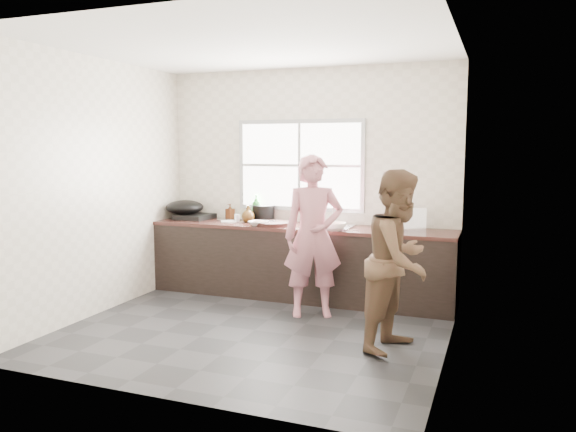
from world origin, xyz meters
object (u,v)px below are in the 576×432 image
at_px(bowl_mince, 258,223).
at_px(pot_lid_left, 227,219).
at_px(cutting_board, 273,224).
at_px(wok, 185,207).
at_px(dish_rack, 408,219).
at_px(bottle_green, 256,207).
at_px(bottle_brown_short, 248,214).
at_px(woman, 313,241).
at_px(bowl_held, 325,227).
at_px(plate_food, 229,222).
at_px(burner, 195,216).
at_px(pot_lid_right, 234,219).
at_px(bottle_brown_tall, 230,212).
at_px(glass_jar, 237,218).
at_px(person_side, 399,260).
at_px(bowl_crabs, 334,227).
at_px(black_pot, 263,213).

xyz_separation_m(bowl_mince, pot_lid_left, (-0.57, 0.33, -0.02)).
relative_size(cutting_board, wok, 0.88).
height_order(wok, dish_rack, dish_rack).
relative_size(bottle_green, bottle_brown_short, 1.73).
relative_size(woman, bowl_held, 7.75).
bearing_deg(plate_food, burner, 166.78).
distance_m(burner, pot_lid_right, 0.51).
distance_m(bottle_brown_tall, glass_jar, 0.27).
distance_m(burner, wok, 0.17).
distance_m(dish_rack, pot_lid_right, 2.22).
bearing_deg(bottle_brown_short, person_side, -32.92).
distance_m(bottle_brown_short, pot_lid_right, 0.35).
relative_size(bottle_brown_short, wok, 0.40).
distance_m(bowl_crabs, bottle_brown_short, 1.19).
bearing_deg(dish_rack, bowl_mince, 166.71).
height_order(bowl_mince, bottle_brown_tall, bottle_brown_tall).
bearing_deg(woman, pot_lid_left, 126.79).
bearing_deg(bowl_mince, wok, 168.55).
height_order(black_pot, pot_lid_left, black_pot).
distance_m(bowl_crabs, pot_lid_left, 1.54).
distance_m(bottle_brown_tall, bottle_brown_short, 0.38).
bearing_deg(wok, woman, -18.94).
bearing_deg(black_pot, bottle_brown_tall, 180.00).
bearing_deg(bowl_held, cutting_board, 170.55).
height_order(bowl_held, black_pot, black_pot).
xyz_separation_m(plate_food, wok, (-0.67, 0.08, 0.14)).
relative_size(bowl_mince, pot_lid_right, 0.85).
distance_m(woman, pot_lid_left, 1.59).
xyz_separation_m(cutting_board, bowl_mince, (-0.15, -0.08, 0.01)).
distance_m(black_pot, plate_food, 0.44).
relative_size(woman, wok, 3.34).
bearing_deg(plate_food, wok, 172.97).
height_order(woman, plate_food, woman).
xyz_separation_m(cutting_board, plate_food, (-0.61, 0.07, -0.01)).
distance_m(bowl_mince, pot_lid_right, 0.66).
bearing_deg(bottle_green, pot_lid_right, 178.66).
distance_m(bottle_green, wok, 0.94).
relative_size(bottle_brown_tall, burner, 0.44).
bearing_deg(bottle_brown_tall, wok, -161.85).
xyz_separation_m(bowl_crabs, bowl_held, (-0.11, 0.00, -0.00)).
relative_size(bowl_mince, bottle_brown_tall, 1.24).
distance_m(bowl_crabs, bottle_green, 1.22).
xyz_separation_m(woman, black_pot, (-0.93, 0.85, 0.17)).
height_order(person_side, dish_rack, person_side).
distance_m(bowl_crabs, bowl_held, 0.11).
relative_size(bottle_green, glass_jar, 3.62).
height_order(bowl_held, pot_lid_right, bowl_held).
distance_m(bottle_green, bottle_brown_tall, 0.37).
bearing_deg(bowl_held, bowl_crabs, 0.00).
relative_size(dish_rack, pot_lid_right, 1.34).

